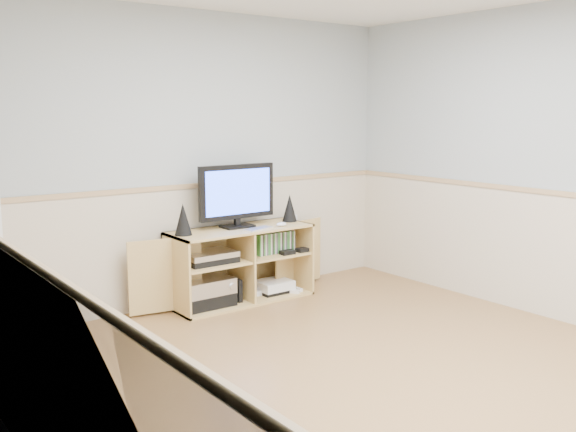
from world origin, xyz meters
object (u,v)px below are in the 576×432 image
(keyboard, at_px, (258,229))
(game_consoles, at_px, (272,287))
(monitor, at_px, (237,194))
(media_cabinet, at_px, (237,263))

(keyboard, relative_size, game_consoles, 0.61)
(monitor, bearing_deg, media_cabinet, 90.00)
(game_consoles, bearing_deg, monitor, 169.53)
(keyboard, bearing_deg, game_consoles, 14.62)
(monitor, height_order, game_consoles, monitor)
(keyboard, xyz_separation_m, game_consoles, (0.23, 0.13, -0.59))
(monitor, relative_size, game_consoles, 1.64)
(media_cabinet, height_order, keyboard, keyboard)
(keyboard, bearing_deg, monitor, 102.72)
(monitor, height_order, keyboard, monitor)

